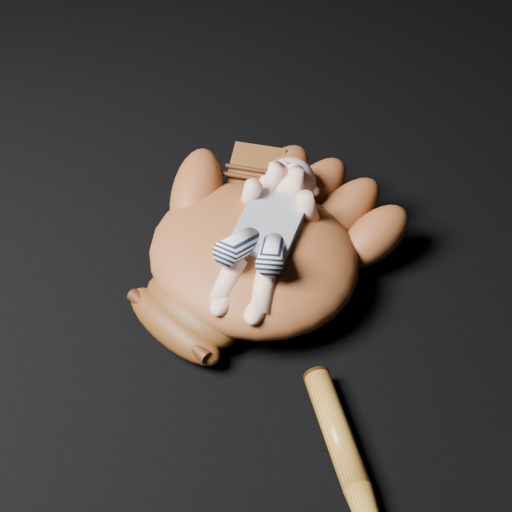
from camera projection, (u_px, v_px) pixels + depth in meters
baseball_glove at (253, 248)px, 1.31m from camera, size 0.59×0.64×0.16m
newborn_baby at (265, 234)px, 1.26m from camera, size 0.21×0.36×0.14m
baseball_bat at (363, 505)px, 1.05m from camera, size 0.31×0.35×0.04m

